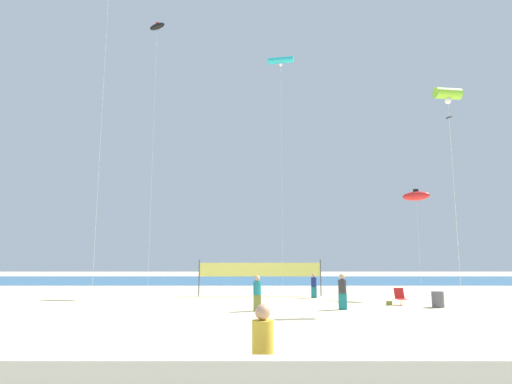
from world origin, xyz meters
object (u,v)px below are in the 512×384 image
at_px(mother_figure, 264,349).
at_px(beachgoer_charcoal_shirt, 343,290).
at_px(kite_cyan_tube, 282,61).
at_px(beach_handbag, 390,303).
at_px(folding_beach_chair, 401,296).
at_px(kite_red_inflatable, 417,196).
at_px(toddler_figure, 287,376).
at_px(trash_barrel, 439,299).
at_px(volleyball_net, 261,271).
at_px(beachgoer_teal_shirt, 258,292).
at_px(beachgoer_navy_shirt, 315,285).
at_px(kite_lime_tube, 449,94).
at_px(kite_black_diamond, 450,124).
at_px(kite_black_inflatable, 158,28).

xyz_separation_m(mother_figure, beachgoer_charcoal_shirt, (4.14, 13.72, 0.02)).
bearing_deg(kite_cyan_tube, mother_figure, -94.37).
distance_m(beachgoer_charcoal_shirt, beach_handbag, 3.55).
height_order(folding_beach_chair, kite_red_inflatable, kite_red_inflatable).
bearing_deg(beachgoer_charcoal_shirt, folding_beach_chair, -103.42).
bearing_deg(toddler_figure, trash_barrel, 70.80).
bearing_deg(volleyball_net, toddler_figure, -89.28).
height_order(volleyball_net, kite_red_inflatable, kite_red_inflatable).
relative_size(folding_beach_chair, volleyball_net, 0.11).
distance_m(beachgoer_teal_shirt, kite_red_inflatable, 13.23).
xyz_separation_m(toddler_figure, folding_beach_chair, (7.26, 15.80, 0.05)).
relative_size(beachgoer_navy_shirt, trash_barrel, 1.90).
xyz_separation_m(beachgoer_charcoal_shirt, kite_red_inflatable, (6.04, 5.72, 5.51)).
bearing_deg(trash_barrel, kite_lime_tube, -43.17).
height_order(kite_black_diamond, kite_red_inflatable, kite_black_diamond).
distance_m(toddler_figure, beach_handbag, 16.88).
relative_size(toddler_figure, trash_barrel, 0.97).
distance_m(toddler_figure, kite_black_diamond, 28.13).
bearing_deg(beachgoer_teal_shirt, trash_barrel, 179.13).
bearing_deg(beach_handbag, kite_lime_tube, -30.07).
relative_size(beachgoer_charcoal_shirt, beachgoer_teal_shirt, 1.03).
distance_m(toddler_figure, trash_barrel, 17.02).
bearing_deg(kite_lime_tube, kite_black_inflatable, 154.83).
bearing_deg(beachgoer_navy_shirt, beachgoer_charcoal_shirt, 102.91).
relative_size(toddler_figure, kite_lime_tube, 0.07).
relative_size(trash_barrel, kite_red_inflatable, 0.12).
bearing_deg(kite_black_diamond, kite_red_inflatable, -145.19).
height_order(mother_figure, volleyball_net, volleyball_net).
height_order(toddler_figure, kite_red_inflatable, kite_red_inflatable).
relative_size(toddler_figure, folding_beach_chair, 0.88).
bearing_deg(kite_red_inflatable, kite_black_diamond, 34.81).
distance_m(beachgoer_navy_shirt, folding_beach_chair, 5.78).
bearing_deg(kite_lime_tube, mother_figure, -126.01).
relative_size(beachgoer_charcoal_shirt, folding_beach_chair, 1.95).
bearing_deg(beach_handbag, beachgoer_navy_shirt, 128.80).
distance_m(kite_black_inflatable, kite_red_inflatable, 22.24).
relative_size(beachgoer_navy_shirt, kite_lime_tube, 0.13).
bearing_deg(kite_black_inflatable, kite_lime_tube, -25.17).
xyz_separation_m(kite_black_diamond, kite_cyan_tube, (-11.98, 1.91, 5.74)).
height_order(beach_handbag, kite_lime_tube, kite_lime_tube).
bearing_deg(kite_red_inflatable, volleyball_net, 169.49).
height_order(beachgoer_charcoal_shirt, kite_lime_tube, kite_lime_tube).
distance_m(beach_handbag, kite_cyan_tube, 20.15).
height_order(toddler_figure, kite_lime_tube, kite_lime_tube).
relative_size(beachgoer_charcoal_shirt, kite_lime_tube, 0.15).
relative_size(beachgoer_navy_shirt, kite_black_diamond, 0.12).
distance_m(toddler_figure, kite_red_inflatable, 22.48).
relative_size(toddler_figure, beach_handbag, 2.71).
relative_size(mother_figure, volleyball_net, 0.21).
bearing_deg(kite_cyan_tube, folding_beach_chair, -53.65).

